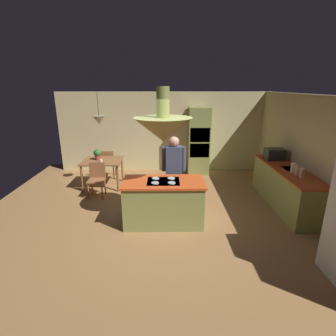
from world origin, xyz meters
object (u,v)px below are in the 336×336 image
at_px(dining_table, 102,164).
at_px(canister_tea, 294,168).
at_px(chair_facing_island, 97,177).
at_px(cup_on_table, 101,161).
at_px(canister_sugar, 298,170).
at_px(oven_tower, 199,141).
at_px(person_at_island, 174,168).
at_px(kitchen_island, 163,202).
at_px(canister_flour, 302,173).
at_px(potted_plant_on_table, 97,154).
at_px(microwave_on_counter, 275,154).
at_px(chair_by_back_wall, 108,162).

xyz_separation_m(dining_table, canister_tea, (4.54, -1.58, 0.36)).
distance_m(chair_facing_island, cup_on_table, 0.54).
relative_size(chair_facing_island, canister_sugar, 4.05).
bearing_deg(oven_tower, cup_on_table, -153.66).
distance_m(person_at_island, chair_facing_island, 2.11).
relative_size(kitchen_island, canister_tea, 7.62).
relative_size(kitchen_island, cup_on_table, 18.12).
bearing_deg(chair_facing_island, canister_flour, -15.49).
height_order(dining_table, canister_sugar, canister_sugar).
bearing_deg(cup_on_table, dining_table, 96.52).
bearing_deg(potted_plant_on_table, oven_tower, 20.55).
bearing_deg(microwave_on_counter, kitchen_island, -151.09).
bearing_deg(cup_on_table, canister_sugar, -18.72).
height_order(kitchen_island, person_at_island, person_at_island).
relative_size(dining_table, potted_plant_on_table, 3.56).
distance_m(dining_table, potted_plant_on_table, 0.30).
bearing_deg(dining_table, canister_tea, -19.19).
height_order(kitchen_island, dining_table, kitchen_island).
bearing_deg(canister_flour, canister_tea, 90.00).
relative_size(kitchen_island, chair_facing_island, 1.87).
distance_m(kitchen_island, potted_plant_on_table, 2.86).
distance_m(dining_table, chair_facing_island, 0.70).
distance_m(canister_sugar, microwave_on_counter, 1.23).
xyz_separation_m(canister_flour, microwave_on_counter, (0.00, 1.41, 0.04)).
height_order(oven_tower, potted_plant_on_table, oven_tower).
xyz_separation_m(oven_tower, canister_flour, (1.74, -3.08, -0.03)).
height_order(oven_tower, canister_flour, oven_tower).
height_order(canister_flour, canister_sugar, canister_sugar).
bearing_deg(canister_flour, chair_by_back_wall, 149.99).
xyz_separation_m(kitchen_island, chair_by_back_wall, (-1.70, 2.78, 0.04)).
bearing_deg(cup_on_table, canister_flour, -20.75).
relative_size(kitchen_island, microwave_on_counter, 3.54).
bearing_deg(chair_facing_island, person_at_island, -20.77).
bearing_deg(chair_by_back_wall, microwave_on_counter, 165.03).
relative_size(oven_tower, person_at_island, 1.25).
distance_m(chair_by_back_wall, canister_tea, 5.10).
bearing_deg(kitchen_island, cup_on_table, 131.83).
xyz_separation_m(chair_facing_island, microwave_on_counter, (4.54, 0.15, 0.55)).
relative_size(oven_tower, canister_flour, 10.29).
distance_m(oven_tower, chair_facing_island, 3.39).
height_order(potted_plant_on_table, microwave_on_counter, microwave_on_counter).
height_order(dining_table, cup_on_table, cup_on_table).
bearing_deg(canister_tea, chair_facing_island, 168.81).
height_order(oven_tower, person_at_island, oven_tower).
xyz_separation_m(chair_by_back_wall, potted_plant_on_table, (-0.13, -0.64, 0.42)).
relative_size(potted_plant_on_table, canister_flour, 1.47).
xyz_separation_m(chair_facing_island, potted_plant_on_table, (-0.13, 0.73, 0.42)).
xyz_separation_m(canister_flour, canister_sugar, (0.00, 0.18, 0.01)).
bearing_deg(dining_table, chair_by_back_wall, 90.00).
xyz_separation_m(kitchen_island, oven_tower, (1.10, 3.24, 0.59)).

